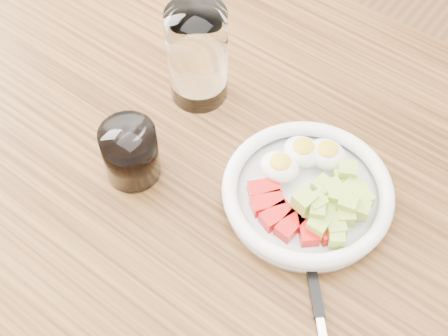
{
  "coord_description": "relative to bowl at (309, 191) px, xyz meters",
  "views": [
    {
      "loc": [
        0.28,
        -0.38,
        1.5
      ],
      "look_at": [
        -0.01,
        0.01,
        0.8
      ],
      "focal_mm": 50.0,
      "sensor_mm": 36.0,
      "label": 1
    }
  ],
  "objects": [
    {
      "name": "fork",
      "position": [
        0.09,
        -0.12,
        -0.02
      ],
      "size": [
        0.14,
        0.16,
        0.01
      ],
      "color": "black",
      "rests_on": "dining_table"
    },
    {
      "name": "dining_table",
      "position": [
        -0.1,
        -0.05,
        -0.12
      ],
      "size": [
        1.5,
        0.9,
        0.77
      ],
      "color": "brown",
      "rests_on": "ground"
    },
    {
      "name": "bowl",
      "position": [
        0.0,
        0.0,
        0.0
      ],
      "size": [
        0.23,
        0.23,
        0.06
      ],
      "color": "white",
      "rests_on": "dining_table"
    },
    {
      "name": "water_glass",
      "position": [
        -0.24,
        0.06,
        0.06
      ],
      "size": [
        0.09,
        0.09,
        0.16
      ],
      "primitive_type": "cylinder",
      "color": "white",
      "rests_on": "dining_table"
    },
    {
      "name": "coffee_glass",
      "position": [
        -0.22,
        -0.11,
        0.02
      ],
      "size": [
        0.08,
        0.08,
        0.09
      ],
      "color": "white",
      "rests_on": "dining_table"
    }
  ]
}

